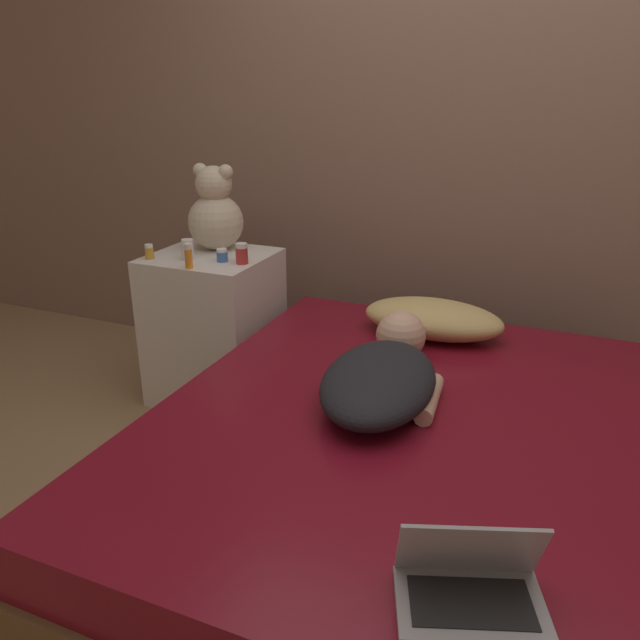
% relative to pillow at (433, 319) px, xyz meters
% --- Properties ---
extents(ground_plane, '(12.00, 12.00, 0.00)m').
position_rel_pillow_xyz_m(ground_plane, '(0.07, -0.69, -0.54)').
color(ground_plane, '#937551').
extents(wall_back, '(8.00, 0.06, 2.60)m').
position_rel_pillow_xyz_m(wall_back, '(0.07, 0.55, 0.76)').
color(wall_back, '#846656').
rests_on(wall_back, ground_plane).
extents(bed, '(1.55, 1.92, 0.46)m').
position_rel_pillow_xyz_m(bed, '(0.07, -0.69, -0.31)').
color(bed, brown).
rests_on(bed, ground_plane).
extents(nightstand, '(0.53, 0.50, 0.71)m').
position_rel_pillow_xyz_m(nightstand, '(-1.03, -0.05, -0.18)').
color(nightstand, silver).
rests_on(nightstand, ground_plane).
extents(pillow, '(0.58, 0.31, 0.15)m').
position_rel_pillow_xyz_m(pillow, '(0.00, 0.00, 0.00)').
color(pillow, tan).
rests_on(pillow, bed).
extents(person_lying, '(0.41, 0.78, 0.19)m').
position_rel_pillow_xyz_m(person_lying, '(-0.03, -0.59, 0.01)').
color(person_lying, black).
rests_on(person_lying, bed).
extents(laptop, '(0.35, 0.28, 0.19)m').
position_rel_pillow_xyz_m(laptop, '(0.40, -1.37, -0.03)').
color(laptop, '#9E9EA3').
rests_on(laptop, bed).
extents(teddy_bear, '(0.26, 0.26, 0.40)m').
position_rel_pillow_xyz_m(teddy_bear, '(-1.06, 0.06, 0.35)').
color(teddy_bear, beige).
rests_on(teddy_bear, nightstand).
extents(bottle_amber, '(0.04, 0.04, 0.07)m').
position_rel_pillow_xyz_m(bottle_amber, '(-1.24, -0.21, 0.21)').
color(bottle_amber, gold).
rests_on(bottle_amber, nightstand).
extents(bottle_red, '(0.05, 0.05, 0.09)m').
position_rel_pillow_xyz_m(bottle_red, '(-0.83, -0.12, 0.22)').
color(bottle_red, '#B72D2D').
rests_on(bottle_red, nightstand).
extents(bottle_clear, '(0.05, 0.05, 0.09)m').
position_rel_pillow_xyz_m(bottle_clear, '(-1.08, -0.16, 0.22)').
color(bottle_clear, silver).
rests_on(bottle_clear, nightstand).
extents(bottle_blue, '(0.05, 0.05, 0.06)m').
position_rel_pillow_xyz_m(bottle_blue, '(-0.92, -0.12, 0.20)').
color(bottle_blue, '#3866B2').
rests_on(bottle_blue, nightstand).
extents(bottle_orange, '(0.03, 0.03, 0.11)m').
position_rel_pillow_xyz_m(bottle_orange, '(-1.00, -0.27, 0.23)').
color(bottle_orange, orange).
rests_on(bottle_orange, nightstand).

